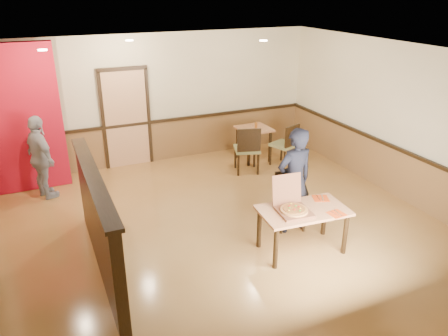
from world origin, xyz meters
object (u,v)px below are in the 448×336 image
object	(u,v)px
side_chair_right	(286,143)
diner	(294,181)
side_table	(254,135)
passerby	(41,158)
side_chair_left	(247,148)
condiment	(256,126)
pizza_box	(293,208)
main_table	(303,216)
diner_chair	(289,198)

from	to	relation	value
side_chair_right	diner	world-z (taller)	diner
side_table	passerby	size ratio (longest dim) A/B	0.48
side_chair_left	diner	xyz separation A→B (m)	(-0.38, -2.38, 0.31)
side_chair_right	diner	distance (m)	2.75
condiment	side_chair_left	bearing A→B (deg)	-131.45
pizza_box	condiment	world-z (taller)	pizza_box
main_table	passerby	size ratio (longest dim) A/B	0.85
main_table	diner_chair	size ratio (longest dim) A/B	1.46
condiment	diner	bearing A→B (deg)	-106.36
side_table	pizza_box	distance (m)	3.78
side_table	passerby	bearing A→B (deg)	-178.31
main_table	side_chair_right	distance (m)	3.34
side_chair_left	pizza_box	world-z (taller)	pizza_box
passerby	main_table	bearing A→B (deg)	-157.21
side_chair_right	condiment	distance (m)	0.78
side_chair_right	passerby	distance (m)	4.95
diner	side_chair_left	bearing A→B (deg)	-103.35
main_table	side_table	distance (m)	3.73
side_chair_right	side_table	size ratio (longest dim) A/B	1.27
side_chair_right	diner	bearing A→B (deg)	39.95
main_table	diner_chair	world-z (taller)	diner_chair
diner	passerby	xyz separation A→B (m)	(-3.59, 2.87, -0.08)
diner_chair	side_chair_left	bearing A→B (deg)	94.79
side_chair_right	passerby	bearing A→B (deg)	-26.53
side_chair_left	passerby	bearing A→B (deg)	9.57
diner_chair	condiment	xyz separation A→B (m)	(0.83, 2.77, 0.33)
passerby	pizza_box	world-z (taller)	passerby
diner_chair	condiment	size ratio (longest dim) A/B	5.79
side_chair_left	side_table	bearing A→B (deg)	-110.51
main_table	passerby	world-z (taller)	passerby
diner	pizza_box	distance (m)	0.69
diner_chair	side_table	xyz separation A→B (m)	(0.83, 2.86, 0.08)
diner	condiment	world-z (taller)	diner
diner_chair	side_chair_right	world-z (taller)	side_chair_right
side_chair_left	side_chair_right	bearing A→B (deg)	-162.97
main_table	diner	world-z (taller)	diner
side_table	side_chair_left	bearing A→B (deg)	-127.14
main_table	condiment	world-z (taller)	condiment
diner_chair	pizza_box	world-z (taller)	pizza_box
diner	pizza_box	size ratio (longest dim) A/B	3.00
side_chair_right	diner_chair	bearing A→B (deg)	38.82
passerby	side_chair_left	bearing A→B (deg)	-118.76
diner_chair	diner	xyz separation A→B (m)	(-0.02, -0.15, 0.37)
side_table	pizza_box	size ratio (longest dim) A/B	1.30
condiment	diner_chair	bearing A→B (deg)	-106.75
side_table	pizza_box	bearing A→B (deg)	-109.01
condiment	side_chair_right	bearing A→B (deg)	-48.01
diner_chair	pizza_box	xyz separation A→B (m)	(-0.40, -0.71, 0.25)
pizza_box	side_table	bearing A→B (deg)	76.69
main_table	condiment	distance (m)	3.66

